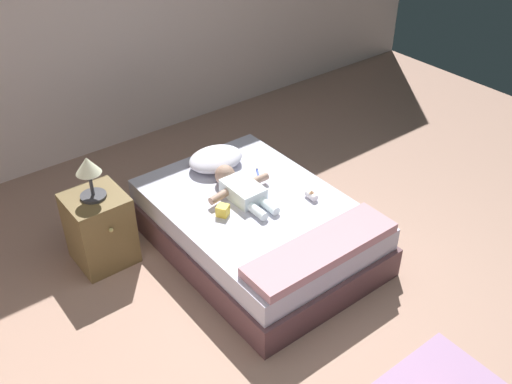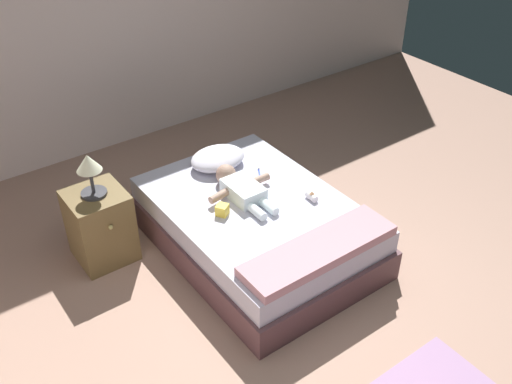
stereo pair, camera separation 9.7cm
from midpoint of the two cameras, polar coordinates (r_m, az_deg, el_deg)
The scene contains 11 objects.
ground_plane at distance 3.84m, azimuth 6.10°, elevation -12.97°, with size 8.00×8.00×0.00m, color tan.
wall_behind_bed at distance 5.35m, azimuth -16.43°, elevation 17.27°, with size 8.00×0.12×2.67m, color silver.
bed at distance 4.26m, azimuth -0.66°, elevation -3.39°, with size 1.22×1.73×0.41m.
pillow at distance 4.52m, azimuth -4.61°, elevation 3.27°, with size 0.44×0.34×0.13m.
baby at distance 4.19m, azimuth -2.28°, elevation 0.39°, with size 0.52×0.62×0.15m.
toothbrush at distance 4.45m, azimuth -0.43°, elevation 1.88°, with size 0.09×0.14×0.02m.
nightstand at distance 4.27m, azimuth -15.76°, elevation -3.50°, with size 0.40×0.43×0.55m.
lamp at distance 4.00m, azimuth -16.86°, elevation 2.03°, with size 0.18×0.18×0.32m.
blanket at distance 3.71m, azimuth 5.73°, elevation -5.60°, with size 1.10×0.31×0.07m.
toy_block at distance 4.01m, azimuth -3.99°, elevation -1.83°, with size 0.11×0.11×0.08m.
baby_bottle at distance 4.18m, azimuth 4.82°, elevation -0.34°, with size 0.06×0.10×0.07m.
Camera 1 is at (-1.92, -1.74, 2.84)m, focal length 40.59 mm.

